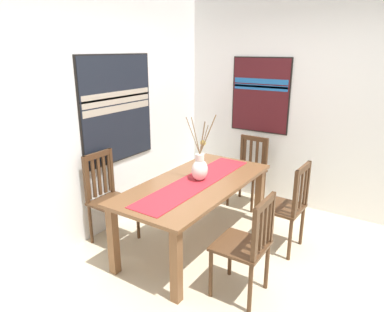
{
  "coord_description": "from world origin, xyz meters",
  "views": [
    {
      "loc": [
        -2.62,
        -1.07,
        2.05
      ],
      "look_at": [
        0.17,
        0.77,
        1.01
      ],
      "focal_mm": 32.54,
      "sensor_mm": 36.0,
      "label": 1
    }
  ],
  "objects_px": {
    "dining_table": "(196,191)",
    "centerpiece_vase": "(200,168)",
    "chair_3": "(249,169)",
    "chair_1": "(108,196)",
    "chair_2": "(287,206)",
    "painting_on_back_wall": "(117,109)",
    "painting_on_side_wall": "(260,95)",
    "chair_0": "(247,244)"
  },
  "relations": [
    {
      "from": "chair_1",
      "to": "chair_3",
      "type": "distance_m",
      "value": 1.93
    },
    {
      "from": "chair_0",
      "to": "painting_on_side_wall",
      "type": "height_order",
      "value": "painting_on_side_wall"
    },
    {
      "from": "chair_0",
      "to": "chair_1",
      "type": "distance_m",
      "value": 1.65
    },
    {
      "from": "dining_table",
      "to": "chair_0",
      "type": "xyz_separation_m",
      "value": [
        -0.47,
        -0.81,
        -0.13
      ]
    },
    {
      "from": "dining_table",
      "to": "chair_0",
      "type": "height_order",
      "value": "chair_0"
    },
    {
      "from": "centerpiece_vase",
      "to": "chair_1",
      "type": "height_order",
      "value": "centerpiece_vase"
    },
    {
      "from": "centerpiece_vase",
      "to": "chair_1",
      "type": "relative_size",
      "value": 0.7
    },
    {
      "from": "centerpiece_vase",
      "to": "chair_3",
      "type": "height_order",
      "value": "centerpiece_vase"
    },
    {
      "from": "chair_3",
      "to": "painting_on_side_wall",
      "type": "height_order",
      "value": "painting_on_side_wall"
    },
    {
      "from": "centerpiece_vase",
      "to": "chair_3",
      "type": "relative_size",
      "value": 0.76
    },
    {
      "from": "chair_1",
      "to": "chair_3",
      "type": "bearing_deg",
      "value": -26.75
    },
    {
      "from": "painting_on_back_wall",
      "to": "painting_on_side_wall",
      "type": "bearing_deg",
      "value": -33.28
    },
    {
      "from": "chair_1",
      "to": "chair_2",
      "type": "xyz_separation_m",
      "value": [
        0.88,
        -1.68,
        -0.02
      ]
    },
    {
      "from": "dining_table",
      "to": "centerpiece_vase",
      "type": "xyz_separation_m",
      "value": [
        0.07,
        -0.01,
        0.24
      ]
    },
    {
      "from": "dining_table",
      "to": "chair_3",
      "type": "distance_m",
      "value": 1.29
    },
    {
      "from": "dining_table",
      "to": "chair_2",
      "type": "distance_m",
      "value": 0.95
    },
    {
      "from": "painting_on_back_wall",
      "to": "chair_0",
      "type": "bearing_deg",
      "value": -103.24
    },
    {
      "from": "centerpiece_vase",
      "to": "painting_on_side_wall",
      "type": "relative_size",
      "value": 0.7
    },
    {
      "from": "chair_2",
      "to": "painting_on_back_wall",
      "type": "xyz_separation_m",
      "value": [
        -0.47,
        1.88,
        0.9
      ]
    },
    {
      "from": "dining_table",
      "to": "chair_1",
      "type": "distance_m",
      "value": 0.96
    },
    {
      "from": "dining_table",
      "to": "chair_3",
      "type": "height_order",
      "value": "chair_3"
    },
    {
      "from": "chair_0",
      "to": "painting_on_back_wall",
      "type": "relative_size",
      "value": 0.77
    },
    {
      "from": "dining_table",
      "to": "centerpiece_vase",
      "type": "height_order",
      "value": "centerpiece_vase"
    },
    {
      "from": "chair_2",
      "to": "chair_3",
      "type": "bearing_deg",
      "value": 43.91
    },
    {
      "from": "chair_0",
      "to": "painting_on_side_wall",
      "type": "distance_m",
      "value": 2.39
    },
    {
      "from": "chair_2",
      "to": "painting_on_side_wall",
      "type": "relative_size",
      "value": 0.96
    },
    {
      "from": "chair_1",
      "to": "painting_on_side_wall",
      "type": "distance_m",
      "value": 2.38
    },
    {
      "from": "dining_table",
      "to": "chair_3",
      "type": "relative_size",
      "value": 2.04
    },
    {
      "from": "dining_table",
      "to": "painting_on_back_wall",
      "type": "distance_m",
      "value": 1.3
    },
    {
      "from": "dining_table",
      "to": "painting_on_back_wall",
      "type": "height_order",
      "value": "painting_on_back_wall"
    },
    {
      "from": "chair_0",
      "to": "chair_3",
      "type": "relative_size",
      "value": 1.01
    },
    {
      "from": "chair_0",
      "to": "chair_2",
      "type": "bearing_deg",
      "value": -1.87
    },
    {
      "from": "chair_3",
      "to": "painting_on_back_wall",
      "type": "bearing_deg",
      "value": 140.74
    },
    {
      "from": "chair_1",
      "to": "painting_on_side_wall",
      "type": "xyz_separation_m",
      "value": [
        2.02,
        -0.85,
        0.93
      ]
    },
    {
      "from": "chair_0",
      "to": "chair_3",
      "type": "bearing_deg",
      "value": 24.09
    },
    {
      "from": "centerpiece_vase",
      "to": "chair_2",
      "type": "distance_m",
      "value": 0.98
    },
    {
      "from": "dining_table",
      "to": "chair_1",
      "type": "xyz_separation_m",
      "value": [
        -0.44,
        0.84,
        -0.1
      ]
    },
    {
      "from": "chair_2",
      "to": "centerpiece_vase",
      "type": "bearing_deg",
      "value": 114.22
    },
    {
      "from": "chair_0",
      "to": "chair_2",
      "type": "distance_m",
      "value": 0.9
    },
    {
      "from": "centerpiece_vase",
      "to": "chair_0",
      "type": "relative_size",
      "value": 0.75
    },
    {
      "from": "centerpiece_vase",
      "to": "dining_table",
      "type": "bearing_deg",
      "value": 174.29
    },
    {
      "from": "centerpiece_vase",
      "to": "painting_on_back_wall",
      "type": "height_order",
      "value": "painting_on_back_wall"
    }
  ]
}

